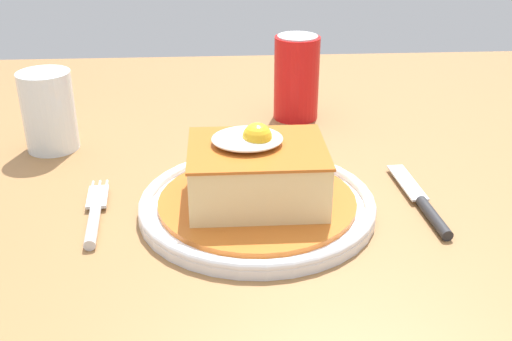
{
  "coord_description": "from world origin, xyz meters",
  "views": [
    {
      "loc": [
        0.01,
        -0.74,
        1.09
      ],
      "look_at": [
        0.05,
        -0.13,
        0.79
      ],
      "focal_mm": 43.27,
      "sensor_mm": 36.0,
      "label": 1
    }
  ],
  "objects_px": {
    "main_plate": "(257,204)",
    "soda_can": "(296,78)",
    "drinking_glass": "(49,116)",
    "fork": "(94,216)",
    "knife": "(425,207)"
  },
  "relations": [
    {
      "from": "knife",
      "to": "drinking_glass",
      "type": "bearing_deg",
      "value": 155.71
    },
    {
      "from": "fork",
      "to": "soda_can",
      "type": "xyz_separation_m",
      "value": [
        0.25,
        0.29,
        0.06
      ]
    },
    {
      "from": "main_plate",
      "to": "soda_can",
      "type": "bearing_deg",
      "value": 74.93
    },
    {
      "from": "main_plate",
      "to": "drinking_glass",
      "type": "height_order",
      "value": "drinking_glass"
    },
    {
      "from": "fork",
      "to": "drinking_glass",
      "type": "relative_size",
      "value": 1.35
    },
    {
      "from": "drinking_glass",
      "to": "fork",
      "type": "bearing_deg",
      "value": -66.19
    },
    {
      "from": "fork",
      "to": "knife",
      "type": "height_order",
      "value": "same"
    },
    {
      "from": "main_plate",
      "to": "fork",
      "type": "relative_size",
      "value": 1.8
    },
    {
      "from": "soda_can",
      "to": "drinking_glass",
      "type": "bearing_deg",
      "value": -164.39
    },
    {
      "from": "main_plate",
      "to": "soda_can",
      "type": "height_order",
      "value": "soda_can"
    },
    {
      "from": "fork",
      "to": "drinking_glass",
      "type": "distance_m",
      "value": 0.22
    },
    {
      "from": "main_plate",
      "to": "drinking_glass",
      "type": "xyz_separation_m",
      "value": [
        -0.26,
        0.19,
        0.04
      ]
    },
    {
      "from": "soda_can",
      "to": "drinking_glass",
      "type": "distance_m",
      "value": 0.35
    },
    {
      "from": "soda_can",
      "to": "knife",
      "type": "bearing_deg",
      "value": -70.06
    },
    {
      "from": "main_plate",
      "to": "soda_can",
      "type": "distance_m",
      "value": 0.3
    }
  ]
}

